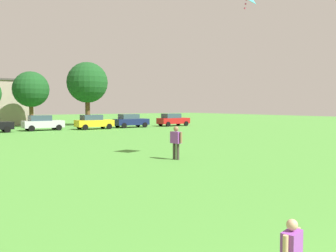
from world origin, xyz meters
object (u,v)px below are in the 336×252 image
object	(u,v)px
parked_car_silver_2	(42,123)
parked_car_red_5	(173,120)
child_kite_flyer	(292,249)
tree_right	(31,89)
tree_far_right	(87,83)
adult_bystander	(176,140)
parked_car_navy_4	(131,121)
parked_car_yellow_3	(94,122)

from	to	relation	value
parked_car_silver_2	parked_car_red_5	size ratio (longest dim) A/B	1.00
child_kite_flyer	parked_car_silver_2	distance (m)	38.68
tree_right	tree_far_right	bearing A→B (deg)	-4.47
adult_bystander	parked_car_navy_4	xyz separation A→B (m)	(11.06, 25.60, -0.16)
parked_car_silver_2	parked_car_yellow_3	size ratio (longest dim) A/B	1.00
parked_car_yellow_3	parked_car_red_5	xyz separation A→B (m)	(11.49, 0.42, 0.00)
child_kite_flyer	parked_car_red_5	distance (m)	44.24
adult_bystander	parked_car_red_5	size ratio (longest dim) A/B	0.40
parked_car_yellow_3	parked_car_red_5	world-z (taller)	same
parked_car_silver_2	tree_right	world-z (taller)	tree_right
child_kite_flyer	parked_car_silver_2	bearing A→B (deg)	64.78
child_kite_flyer	parked_car_yellow_3	bearing A→B (deg)	56.44
parked_car_silver_2	tree_far_right	world-z (taller)	tree_far_right
adult_bystander	parked_car_navy_4	bearing A→B (deg)	-34.87
parked_car_yellow_3	parked_car_navy_4	xyz separation A→B (m)	(5.18, 0.63, 0.00)
parked_car_navy_4	parked_car_red_5	size ratio (longest dim) A/B	1.00
tree_far_right	adult_bystander	bearing A→B (deg)	-104.25
parked_car_yellow_3	parked_car_silver_2	bearing A→B (deg)	168.03
child_kite_flyer	adult_bystander	distance (m)	13.53
parked_car_red_5	tree_right	bearing A→B (deg)	152.72
parked_car_silver_2	parked_car_yellow_3	world-z (taller)	same
parked_car_red_5	tree_right	xyz separation A→B (m)	(-16.31, 8.41, 3.95)
parked_car_red_5	child_kite_flyer	bearing A→B (deg)	-122.39
parked_car_navy_4	tree_right	world-z (taller)	tree_right
parked_car_red_5	tree_far_right	size ratio (longest dim) A/B	0.49
adult_bystander	parked_car_red_5	distance (m)	30.77
parked_car_silver_2	parked_car_red_5	world-z (taller)	same
child_kite_flyer	tree_far_right	bearing A→B (deg)	56.63
child_kite_flyer	adult_bystander	xyz separation A→B (m)	(6.34, 11.95, 0.36)
child_kite_flyer	parked_car_red_5	size ratio (longest dim) A/B	0.26
parked_car_navy_4	parked_car_yellow_3	bearing A→B (deg)	-173.09
tree_far_right	parked_car_yellow_3	bearing A→B (deg)	-107.24
parked_car_navy_4	tree_right	bearing A→B (deg)	140.65
child_kite_flyer	parked_car_navy_4	size ratio (longest dim) A/B	0.26
adult_bystander	tree_far_right	xyz separation A→B (m)	(8.44, 33.23, 4.88)
tree_right	parked_car_silver_2	bearing A→B (deg)	-95.22
parked_car_silver_2	parked_car_navy_4	world-z (taller)	same
parked_car_yellow_3	tree_far_right	bearing A→B (deg)	72.76
child_kite_flyer	tree_far_right	distance (m)	47.83
adult_bystander	tree_right	world-z (taller)	tree_right
child_kite_flyer	tree_right	distance (m)	46.54
parked_car_navy_4	parked_car_red_5	world-z (taller)	same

